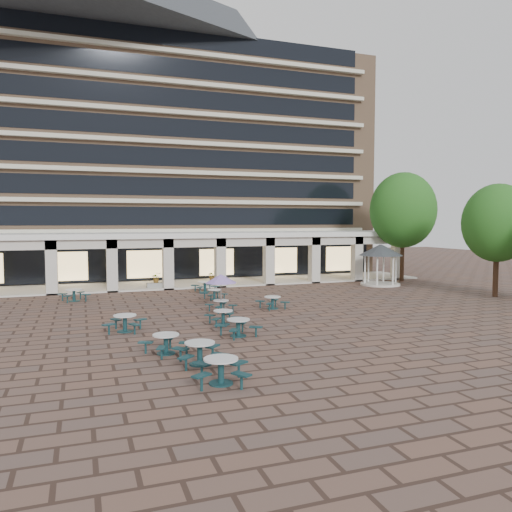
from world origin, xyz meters
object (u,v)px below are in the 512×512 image
at_px(picnic_table_1, 200,351).
at_px(planter_right, 212,280).
at_px(picnic_table_0, 221,369).
at_px(picnic_table_2, 238,326).
at_px(gazebo, 381,255).
at_px(planter_left, 156,282).

distance_m(picnic_table_1, planter_right, 22.32).
bearing_deg(picnic_table_0, picnic_table_1, 107.25).
bearing_deg(picnic_table_1, picnic_table_2, 57.03).
bearing_deg(picnic_table_0, planter_right, 89.83).
xyz_separation_m(picnic_table_0, picnic_table_2, (2.58, 6.32, -0.03)).
distance_m(picnic_table_0, gazebo, 28.01).
bearing_deg(gazebo, planter_left, 168.22).
bearing_deg(picnic_table_0, gazebo, 59.73).
bearing_deg(planter_right, picnic_table_2, -100.58).
relative_size(picnic_table_1, planter_right, 1.31).
height_order(picnic_table_2, gazebo, gazebo).
bearing_deg(picnic_table_0, planter_left, 100.46).
height_order(picnic_table_0, picnic_table_2, picnic_table_0).
xyz_separation_m(picnic_table_2, gazebo, (16.78, 13.82, 2.08)).
bearing_deg(planter_left, picnic_table_1, -93.91).
relative_size(picnic_table_2, planter_left, 1.39).
height_order(gazebo, planter_right, gazebo).
bearing_deg(planter_right, picnic_table_0, -103.78).
xyz_separation_m(picnic_table_1, planter_left, (1.47, 21.49, 0.04)).
bearing_deg(picnic_table_1, planter_left, 88.03).
xyz_separation_m(picnic_table_0, gazebo, (19.36, 20.14, 2.05)).
bearing_deg(planter_left, picnic_table_2, -85.90).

